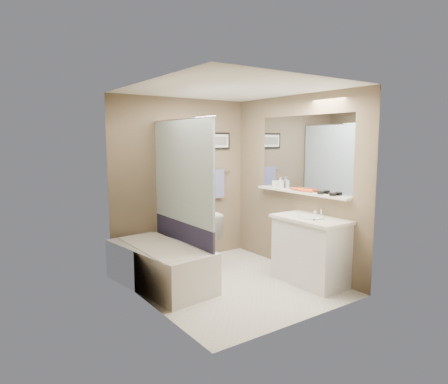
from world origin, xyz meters
TOP-DOWN VIEW (x-y plane):
  - ground at (0.00, 0.00)m, footprint 2.50×2.50m
  - ceiling at (0.00, 0.00)m, footprint 2.20×2.50m
  - wall_back at (0.00, 1.23)m, footprint 2.20×0.04m
  - wall_front at (0.00, -1.23)m, footprint 2.20×0.04m
  - wall_left at (-1.08, 0.00)m, footprint 0.04×2.50m
  - wall_right at (1.08, 0.00)m, footprint 0.04×2.50m
  - tile_surround at (-1.09, 0.50)m, footprint 0.02×1.55m
  - curtain_rod at (-0.40, 0.50)m, footprint 0.02×1.55m
  - curtain_upper at (-0.40, 0.50)m, footprint 0.03×1.45m
  - curtain_lower at (-0.40, 0.50)m, footprint 0.03×1.45m
  - mirror at (1.09, -0.15)m, footprint 0.02×1.60m
  - shelf at (1.04, -0.15)m, footprint 0.12×1.60m
  - towel_bar at (0.55, 1.22)m, footprint 0.60×0.02m
  - towel at (0.55, 1.20)m, footprint 0.34×0.05m
  - art_frame at (0.55, 1.23)m, footprint 0.62×0.02m
  - art_mat at (0.55, 1.22)m, footprint 0.56×0.00m
  - art_image at (0.55, 1.22)m, footprint 0.50×0.00m
  - door at (0.55, -1.24)m, footprint 0.80×0.02m
  - door_handle at (0.22, -1.19)m, footprint 0.10×0.02m
  - bathtub at (-0.75, 0.46)m, footprint 0.89×1.58m
  - tub_rim at (-0.75, 0.46)m, footprint 0.56×1.36m
  - toilet at (0.06, 0.90)m, footprint 0.54×0.83m
  - vanity at (0.85, -0.54)m, footprint 0.51×0.91m
  - countertop at (0.84, -0.54)m, footprint 0.54×0.96m
  - sink_basin at (0.83, -0.54)m, footprint 0.34×0.34m
  - faucet_spout at (1.03, -0.54)m, footprint 0.02×0.02m
  - faucet_knob at (1.03, -0.44)m, footprint 0.05×0.05m
  - candle_bowl_near at (1.04, -0.70)m, footprint 0.09×0.09m
  - candle_bowl_far at (1.04, -0.51)m, footprint 0.09×0.09m
  - hair_brush_front at (1.04, -0.25)m, footprint 0.07×0.22m
  - hair_brush_back at (1.04, -0.11)m, footprint 0.05×0.22m
  - pink_comb at (1.04, 0.06)m, footprint 0.05×0.16m
  - glass_jar at (1.04, 0.35)m, footprint 0.08×0.08m
  - soap_bottle at (1.04, 0.24)m, footprint 0.08×0.08m

SIDE VIEW (x-z plane):
  - ground at x=0.00m, z-range 0.00..0.00m
  - bathtub at x=-0.75m, z-range 0.00..0.50m
  - vanity at x=0.85m, z-range 0.00..0.80m
  - toilet at x=0.06m, z-range 0.00..0.80m
  - tub_rim at x=-0.75m, z-range 0.49..0.51m
  - curtain_lower at x=-0.40m, z-range 0.40..0.76m
  - countertop at x=0.84m, z-range 0.80..0.84m
  - sink_basin at x=0.83m, z-range 0.84..0.86m
  - faucet_knob at x=1.03m, z-range 0.84..0.90m
  - faucet_spout at x=1.03m, z-range 0.84..0.94m
  - tile_surround at x=-1.09m, z-range 0.00..2.00m
  - door at x=0.55m, z-range 0.00..2.00m
  - door_handle at x=0.22m, z-range 0.99..1.01m
  - shelf at x=1.04m, z-range 1.09..1.11m
  - pink_comb at x=1.04m, z-range 1.11..1.12m
  - towel at x=0.55m, z-range 0.90..1.34m
  - candle_bowl_near at x=1.04m, z-range 1.11..1.16m
  - candle_bowl_far at x=1.04m, z-range 1.11..1.16m
  - hair_brush_front at x=1.04m, z-range 1.12..1.16m
  - hair_brush_back at x=1.04m, z-range 1.12..1.16m
  - glass_jar at x=1.04m, z-range 1.11..1.22m
  - soap_bottle at x=1.04m, z-range 1.11..1.28m
  - wall_back at x=0.00m, z-range 0.00..2.40m
  - wall_front at x=0.00m, z-range 0.00..2.40m
  - wall_left at x=-1.08m, z-range 0.00..2.40m
  - wall_right at x=1.08m, z-range 0.00..2.40m
  - towel_bar at x=0.55m, z-range 1.29..1.31m
  - curtain_upper at x=-0.40m, z-range 0.76..2.04m
  - mirror at x=1.09m, z-range 1.12..2.12m
  - art_frame at x=0.55m, z-range 1.65..1.91m
  - art_mat at x=0.55m, z-range 1.68..1.88m
  - art_image at x=0.55m, z-range 1.72..1.84m
  - curtain_rod at x=-0.40m, z-range 2.04..2.06m
  - ceiling at x=0.00m, z-range 2.36..2.40m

